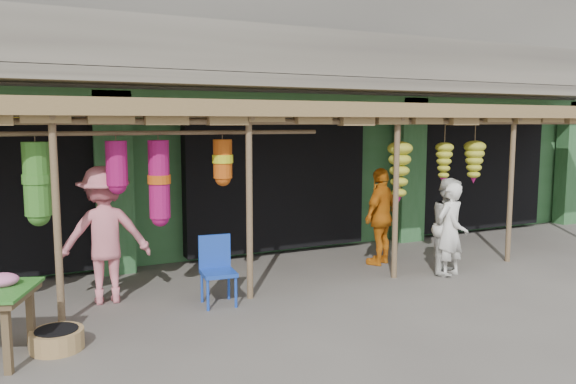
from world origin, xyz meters
name	(u,v)px	position (x,y,z in m)	size (l,w,h in m)	color
ground	(334,282)	(0.00, 0.00, 0.00)	(80.00, 80.00, 0.00)	#514C47
building	(228,84)	(0.00, 4.87, 3.37)	(16.40, 6.80, 7.00)	gray
awning	(302,118)	(-0.16, 0.80, 2.57)	(14.00, 2.70, 2.79)	brown
blue_chair	(217,266)	(-1.99, -0.21, 0.53)	(0.49, 0.49, 0.94)	#1A3FAC
basket_mid	(57,340)	(-4.10, -0.99, 0.11)	(0.57, 0.57, 0.22)	olive
person_front	(450,229)	(1.88, -0.47, 0.76)	(0.56, 0.37, 1.53)	white
person_right	(450,226)	(2.00, -0.35, 0.79)	(0.77, 0.60, 1.59)	silver
person_vendor	(381,216)	(1.32, 0.64, 0.85)	(1.00, 0.42, 1.71)	orange
person_shopper	(105,235)	(-3.36, 0.53, 0.95)	(1.23, 0.71, 1.90)	#DA737F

